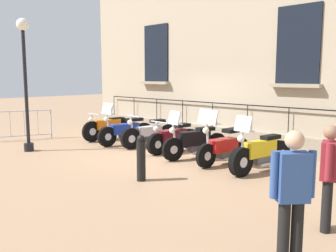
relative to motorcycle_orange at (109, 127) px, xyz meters
name	(u,v)px	position (x,y,z in m)	size (l,w,h in m)	color
ground_plane	(171,152)	(0.05, 3.11, -0.44)	(60.00, 60.00, 0.00)	#9E7A5B
building_facade	(221,45)	(-2.33, 3.11, 2.79)	(0.82, 12.70, 6.65)	tan
motorcycle_orange	(109,127)	(0.00, 0.00, 0.00)	(2.10, 0.65, 0.97)	black
motorcycle_blue	(126,131)	(0.12, 1.11, 0.00)	(2.12, 0.71, 1.39)	black
motorcycle_silver	(150,134)	(-0.14, 2.02, -0.03)	(2.11, 0.74, 1.03)	black
motorcycle_maroon	(174,138)	(-0.08, 3.12, -0.03)	(1.98, 0.72, 0.96)	black
motorcycle_black	(195,142)	(0.09, 4.08, 0.01)	(2.09, 0.77, 1.33)	black
motorcycle_red	(223,147)	(0.13, 5.07, 0.00)	(1.91, 0.72, 1.44)	black
motorcycle_yellow	(261,154)	(0.11, 6.13, -0.01)	(2.09, 0.61, 1.37)	black
lamppost	(25,72)	(2.89, -0.07, 1.90)	(0.35, 0.35, 3.89)	black
crowd_barrier	(17,124)	(2.33, -2.16, 0.12)	(2.18, 0.84, 1.05)	#B7B7BF
bollard	(141,158)	(2.58, 4.70, 0.06)	(0.19, 0.19, 1.00)	black
pedestrian_standing	(329,172)	(2.37, 8.56, 0.43)	(0.51, 0.32, 1.56)	black
pedestrian_walking	(292,192)	(3.74, 8.68, 0.48)	(0.42, 0.40, 1.64)	black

